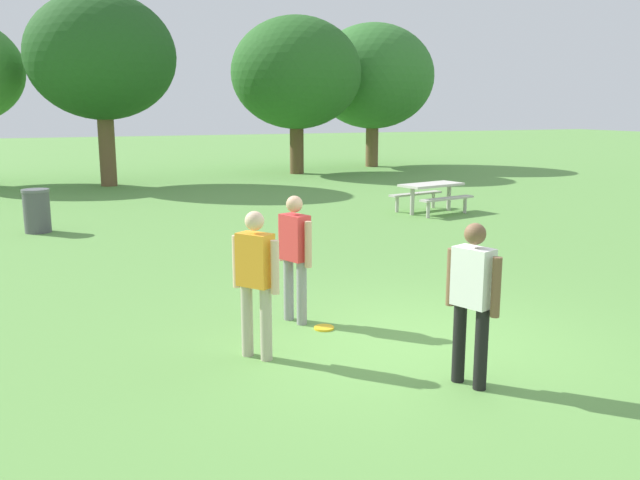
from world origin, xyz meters
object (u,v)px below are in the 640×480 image
Objects in this scene: person_catcher at (472,294)px; frisbee at (324,328)px; tree_slender_mid at (373,77)px; trash_can_further_along at (37,211)px; tree_broad_center at (101,57)px; person_thrower at (295,250)px; picnic_table_near at (431,191)px; person_bystander at (256,275)px; tree_far_right at (296,73)px.

person_catcher is 6.48× the size of frisbee.
trash_can_further_along is at bearing -140.13° from tree_slender_mid.
person_catcher is 2.42m from frisbee.
tree_broad_center is 1.01× the size of tree_slender_mid.
person_thrower is 0.25× the size of tree_broad_center.
tree_slender_mid reaches higher than picnic_table_near.
person_bystander is 0.25× the size of tree_slender_mid.
person_catcher is at bearing -85.32° from tree_broad_center.
frisbee is 17.75m from tree_broad_center.
picnic_table_near is 2.05× the size of trash_can_further_along.
tree_far_right is at bearing 70.15° from frisbee.
tree_slender_mid is at bearing 39.87° from trash_can_further_along.
tree_far_right is at bearing 73.68° from person_catcher.
picnic_table_near is (6.48, 7.10, -0.38)m from person_thrower.
person_thrower is 19.88m from tree_far_right.
tree_far_right is (7.69, 1.57, -0.32)m from tree_broad_center.
trash_can_further_along is 0.15× the size of tree_broad_center.
picnic_table_near is at bearing 47.95° from person_bystander.
tree_broad_center is at bearing -164.31° from tree_slender_mid.
trash_can_further_along is (-3.93, 10.62, -0.46)m from person_catcher.
person_thrower is 0.83× the size of picnic_table_near.
person_catcher is (0.89, -2.54, 0.00)m from person_thrower.
person_bystander is at bearing -120.10° from tree_slender_mid.
frisbee is at bearing -129.79° from picnic_table_near.
picnic_table_near is 11.79m from tree_far_right.
person_catcher reaches higher than frisbee.
person_bystander is at bearing 138.44° from person_catcher.
person_bystander is at bearing -132.05° from picnic_table_near.
trash_can_further_along is at bearing 111.07° from frisbee.
frisbee is 20.35m from tree_far_right.
person_catcher is 0.25× the size of tree_broad_center.
person_thrower is at bearing -110.89° from tree_far_right.
person_thrower is at bearing 50.49° from person_bystander.
frisbee is at bearing 107.13° from person_catcher.
frisbee is at bearing -86.93° from tree_broad_center.
tree_broad_center is at bearing 93.07° from frisbee.
tree_far_right is 4.81m from tree_slender_mid.
person_thrower is 23.42m from tree_slender_mid.
frisbee is 0.13× the size of picnic_table_near.
person_catcher is 0.25× the size of tree_slender_mid.
person_thrower and person_bystander have the same top height.
tree_slender_mid is at bearing 22.42° from tree_far_right.
frisbee is 0.04× the size of tree_broad_center.
tree_slender_mid reaches higher than person_bystander.
person_thrower is at bearing 109.30° from person_catcher.
picnic_table_near is 9.57m from trash_can_further_along.
tree_far_right reaches higher than person_thrower.
person_catcher is at bearing -114.94° from tree_slender_mid.
person_bystander is 21.12m from tree_far_right.
picnic_table_near reaches higher than frisbee.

